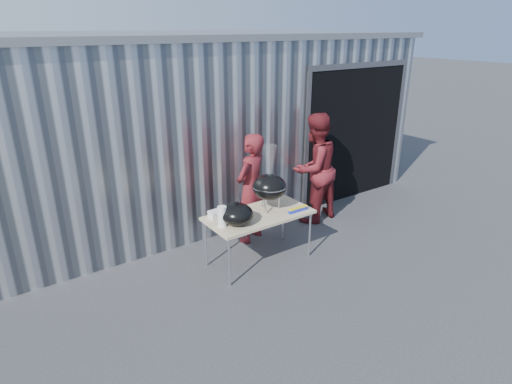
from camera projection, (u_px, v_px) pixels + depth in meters
ground at (269, 288)px, 5.61m from camera, size 80.00×80.00×0.00m
building at (176, 111)px, 9.05m from camera, size 8.20×6.20×3.10m
folding_table at (259, 216)px, 6.01m from camera, size 1.50×0.75×0.75m
kettle_grill at (269, 183)px, 5.99m from camera, size 0.49×0.49×0.95m
grill_lid at (237, 214)px, 5.64m from camera, size 0.44×0.44×0.32m
paper_towels at (222, 217)px, 5.58m from camera, size 0.12×0.12×0.28m
white_tub at (216, 214)px, 5.87m from camera, size 0.20×0.15×0.10m
foil_box at (298, 209)px, 6.06m from camera, size 0.32×0.06×0.06m
person_cook at (251, 189)px, 6.60m from camera, size 0.75×0.64×1.73m
person_bystander at (314, 168)px, 7.28m from camera, size 1.00×0.82×1.90m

